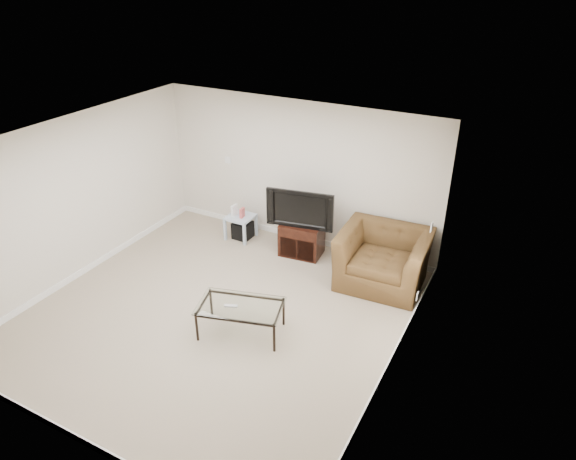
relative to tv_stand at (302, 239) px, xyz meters
The scene contains 18 objects.
floor 2.09m from the tv_stand, 98.69° to the right, with size 5.00×5.00×0.00m, color tan.
ceiling 3.03m from the tv_stand, 98.69° to the right, with size 5.00×5.00×0.00m, color white.
wall_back 1.11m from the tv_stand, 124.85° to the left, with size 5.00×0.02×2.50m, color silver.
wall_left 3.61m from the tv_stand, 143.92° to the right, with size 0.02×5.00×2.50m, color silver.
wall_right 3.15m from the tv_stand, 43.15° to the right, with size 0.02×5.00×2.50m, color silver.
plate_back 2.01m from the tv_stand, 165.66° to the left, with size 0.12×0.02×0.12m, color white.
plate_right_switch 2.42m from the tv_stand, 11.69° to the right, with size 0.02×0.09×0.13m, color white.
plate_right_outlet 2.30m from the tv_stand, 19.03° to the right, with size 0.02×0.08×0.12m, color white.
tv_stand is the anchor object (origin of this frame).
dvd_player 0.19m from the tv_stand, 84.06° to the right, with size 0.38×0.26×0.05m, color black.
television 0.61m from the tv_stand, 84.06° to the right, with size 1.04×0.21×0.64m, color black.
side_table 1.22m from the tv_stand, behind, with size 0.45×0.45×0.43m, color #ACCED6, non-canonical shape.
subwoofer 1.20m from the tv_stand, behind, with size 0.30×0.30×0.30m, color black.
game_console 1.35m from the tv_stand, behind, with size 0.04×0.14×0.20m, color white.
game_case 1.18m from the tv_stand, behind, with size 0.04×0.13×0.17m, color #CC4C4C.
recliner 1.52m from the tv_stand, ahead, with size 1.31×0.85×1.15m, color #51391C.
coffee_table 2.25m from the tv_stand, 84.59° to the right, with size 1.12×0.63×0.44m, color black, non-canonical shape.
remote 2.33m from the tv_stand, 87.16° to the right, with size 0.17×0.05×0.02m, color #B2B2B7.
Camera 1 is at (3.63, -4.74, 4.47)m, focal length 32.00 mm.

